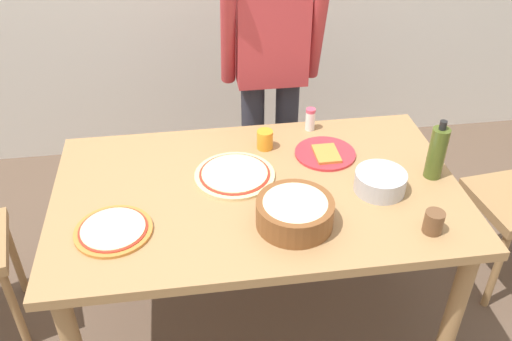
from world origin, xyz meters
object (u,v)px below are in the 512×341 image
(mixing_bowl_steel, at_px, (380,182))
(salt_shaker, at_px, (310,119))
(pizza_raw_on_board, at_px, (235,175))
(person_cook, at_px, (271,63))
(cup_small_brown, at_px, (434,222))
(plate_with_slice, at_px, (325,153))
(dining_table, at_px, (258,206))
(pizza_cooked_on_tray, at_px, (113,230))
(popcorn_bowl, at_px, (295,211))
(olive_oil_bottle, at_px, (437,152))
(cup_orange, at_px, (265,140))

(mixing_bowl_steel, bearing_deg, salt_shaker, 109.00)
(pizza_raw_on_board, bearing_deg, person_cook, 68.95)
(person_cook, xyz_separation_m, cup_small_brown, (0.40, -1.09, -0.14))
(person_cook, bearing_deg, plate_with_slice, -75.58)
(dining_table, relative_size, person_cook, 0.99)
(pizza_cooked_on_tray, xyz_separation_m, popcorn_bowl, (0.65, -0.05, 0.05))
(dining_table, height_order, cup_small_brown, cup_small_brown)
(plate_with_slice, distance_m, olive_oil_bottle, 0.46)
(pizza_raw_on_board, relative_size, plate_with_slice, 1.26)
(popcorn_bowl, distance_m, salt_shaker, 0.67)
(person_cook, relative_size, olive_oil_bottle, 6.33)
(person_cook, distance_m, mixing_bowl_steel, 0.90)
(dining_table, xyz_separation_m, mixing_bowl_steel, (0.47, -0.08, 0.13))
(mixing_bowl_steel, xyz_separation_m, cup_orange, (-0.40, 0.36, 0.00))
(person_cook, distance_m, olive_oil_bottle, 0.94)
(olive_oil_bottle, distance_m, cup_small_brown, 0.36)
(cup_orange, bearing_deg, plate_with_slice, -20.54)
(dining_table, distance_m, cup_small_brown, 0.68)
(person_cook, xyz_separation_m, pizza_raw_on_board, (-0.26, -0.67, -0.17))
(salt_shaker, bearing_deg, pizza_cooked_on_tray, -144.98)
(mixing_bowl_steel, bearing_deg, olive_oil_bottle, 14.10)
(mixing_bowl_steel, bearing_deg, cup_small_brown, -67.50)
(person_cook, distance_m, pizza_raw_on_board, 0.73)
(popcorn_bowl, relative_size, mixing_bowl_steel, 1.40)
(pizza_cooked_on_tray, bearing_deg, salt_shaker, 35.02)
(plate_with_slice, distance_m, cup_small_brown, 0.59)
(pizza_cooked_on_tray, distance_m, cup_small_brown, 1.13)
(dining_table, height_order, cup_orange, cup_orange)
(olive_oil_bottle, bearing_deg, plate_with_slice, 151.96)
(pizza_raw_on_board, relative_size, mixing_bowl_steel, 1.63)
(person_cook, bearing_deg, pizza_raw_on_board, -111.05)
(pizza_raw_on_board, height_order, cup_small_brown, cup_small_brown)
(popcorn_bowl, relative_size, cup_small_brown, 3.29)
(mixing_bowl_steel, bearing_deg, plate_with_slice, 118.89)
(dining_table, xyz_separation_m, pizza_raw_on_board, (-0.08, 0.09, 0.10))
(olive_oil_bottle, relative_size, cup_orange, 3.01)
(dining_table, height_order, mixing_bowl_steel, mixing_bowl_steel)
(mixing_bowl_steel, xyz_separation_m, olive_oil_bottle, (0.24, 0.06, 0.07))
(popcorn_bowl, relative_size, olive_oil_bottle, 1.09)
(pizza_cooked_on_tray, height_order, cup_orange, cup_orange)
(plate_with_slice, height_order, olive_oil_bottle, olive_oil_bottle)
(person_cook, relative_size, pizza_cooked_on_tray, 5.83)
(olive_oil_bottle, bearing_deg, salt_shaker, 133.89)
(olive_oil_bottle, height_order, cup_orange, olive_oil_bottle)
(dining_table, distance_m, person_cook, 0.82)
(pizza_cooked_on_tray, distance_m, plate_with_slice, 0.94)
(dining_table, bearing_deg, person_cook, 76.98)
(pizza_raw_on_board, height_order, salt_shaker, salt_shaker)
(cup_small_brown, bearing_deg, pizza_cooked_on_tray, 172.12)
(mixing_bowl_steel, bearing_deg, pizza_cooked_on_tray, -174.12)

